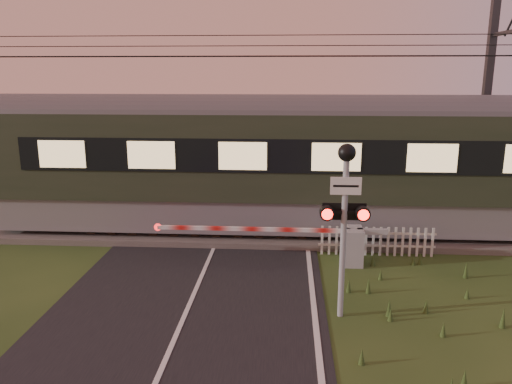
# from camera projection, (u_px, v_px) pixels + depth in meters

# --- Properties ---
(ground) EXTENTS (160.00, 160.00, 0.00)m
(ground) POSITION_uv_depth(u_px,v_px,m) (178.00, 332.00, 9.90)
(ground) COLOR #213815
(ground) RESTS_ON ground
(road) EXTENTS (6.00, 140.00, 0.03)m
(road) POSITION_uv_depth(u_px,v_px,m) (176.00, 338.00, 9.68)
(road) COLOR black
(road) RESTS_ON ground
(track_bed) EXTENTS (140.00, 3.40, 0.39)m
(track_bed) POSITION_uv_depth(u_px,v_px,m) (221.00, 229.00, 16.20)
(track_bed) COLOR #47423D
(track_bed) RESTS_ON ground
(overhead_wires) EXTENTS (120.00, 0.62, 0.62)m
(overhead_wires) POSITION_uv_depth(u_px,v_px,m) (218.00, 49.00, 14.88)
(overhead_wires) COLOR black
(overhead_wires) RESTS_ON ground
(boom_gate) EXTENTS (6.29, 0.76, 1.01)m
(boom_gate) POSITION_uv_depth(u_px,v_px,m) (341.00, 244.00, 13.38)
(boom_gate) COLOR gray
(boom_gate) RESTS_ON ground
(crossing_signal) EXTENTS (0.94, 0.37, 3.67)m
(crossing_signal) POSITION_uv_depth(u_px,v_px,m) (345.00, 201.00, 9.99)
(crossing_signal) COLOR gray
(crossing_signal) RESTS_ON ground
(picket_fence) EXTENTS (3.26, 0.07, 0.83)m
(picket_fence) POSITION_uv_depth(u_px,v_px,m) (377.00, 241.00, 13.98)
(picket_fence) COLOR silver
(picket_fence) RESTS_ON ground
(catenary_mast) EXTENTS (0.24, 2.47, 7.79)m
(catenary_mast) POSITION_uv_depth(u_px,v_px,m) (486.00, 103.00, 16.88)
(catenary_mast) COLOR #2D2D30
(catenary_mast) RESTS_ON ground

